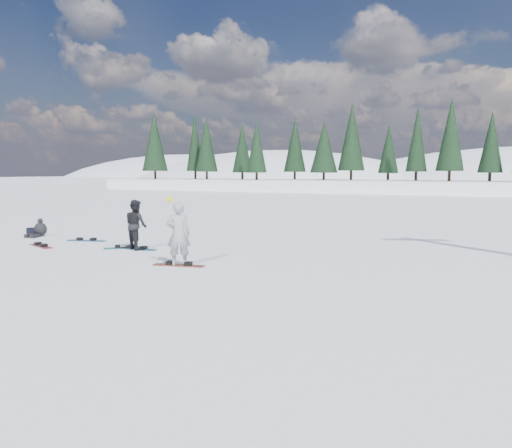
{
  "coord_description": "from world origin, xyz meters",
  "views": [
    {
      "loc": [
        10.83,
        -11.82,
        2.67
      ],
      "look_at": [
        4.2,
        1.53,
        1.1
      ],
      "focal_mm": 35.0,
      "sensor_mm": 36.0,
      "label": 1
    }
  ],
  "objects_px": {
    "seated_rider": "(40,230)",
    "gear_bag": "(33,231)",
    "snowboard_loose_c": "(86,241)",
    "snowboard_loose_b": "(41,246)",
    "snowboard_loose_a": "(126,248)",
    "snowboarder_woman": "(178,234)",
    "snowboarder_man": "(136,225)"
  },
  "relations": [
    {
      "from": "snowboard_loose_b",
      "to": "snowboard_loose_a",
      "type": "distance_m",
      "value": 3.17
    },
    {
      "from": "snowboard_loose_a",
      "to": "snowboarder_man",
      "type": "bearing_deg",
      "value": -49.11
    },
    {
      "from": "snowboarder_man",
      "to": "snowboard_loose_b",
      "type": "distance_m",
      "value": 3.74
    },
    {
      "from": "seated_rider",
      "to": "gear_bag",
      "type": "height_order",
      "value": "seated_rider"
    },
    {
      "from": "snowboard_loose_b",
      "to": "snowboarder_woman",
      "type": "bearing_deg",
      "value": 12.59
    },
    {
      "from": "snowboarder_woman",
      "to": "snowboard_loose_b",
      "type": "bearing_deg",
      "value": -41.19
    },
    {
      "from": "snowboard_loose_b",
      "to": "snowboard_loose_a",
      "type": "bearing_deg",
      "value": 39.4
    },
    {
      "from": "gear_bag",
      "to": "seated_rider",
      "type": "bearing_deg",
      "value": -19.57
    },
    {
      "from": "snowboard_loose_b",
      "to": "snowboard_loose_a",
      "type": "xyz_separation_m",
      "value": [
        2.99,
        1.05,
        0.0
      ]
    },
    {
      "from": "snowboarder_woman",
      "to": "gear_bag",
      "type": "bearing_deg",
      "value": -51.35
    },
    {
      "from": "snowboard_loose_c",
      "to": "gear_bag",
      "type": "bearing_deg",
      "value": 156.24
    },
    {
      "from": "snowboarder_man",
      "to": "snowboard_loose_a",
      "type": "distance_m",
      "value": 0.99
    },
    {
      "from": "snowboarder_woman",
      "to": "snowboard_loose_c",
      "type": "relative_size",
      "value": 1.32
    },
    {
      "from": "snowboard_loose_c",
      "to": "snowboard_loose_b",
      "type": "relative_size",
      "value": 1.0
    },
    {
      "from": "snowboard_loose_c",
      "to": "snowboard_loose_b",
      "type": "bearing_deg",
      "value": -119.65
    },
    {
      "from": "snowboarder_man",
      "to": "snowboard_loose_c",
      "type": "distance_m",
      "value": 3.32
    },
    {
      "from": "gear_bag",
      "to": "snowboard_loose_b",
      "type": "relative_size",
      "value": 0.3
    },
    {
      "from": "snowboarder_man",
      "to": "gear_bag",
      "type": "xyz_separation_m",
      "value": [
        -6.54,
        1.18,
        -0.71
      ]
    },
    {
      "from": "seated_rider",
      "to": "snowboard_loose_a",
      "type": "relative_size",
      "value": 0.63
    },
    {
      "from": "seated_rider",
      "to": "snowboard_loose_c",
      "type": "distance_m",
      "value": 2.75
    },
    {
      "from": "seated_rider",
      "to": "gear_bag",
      "type": "bearing_deg",
      "value": 150.87
    },
    {
      "from": "gear_bag",
      "to": "snowboard_loose_c",
      "type": "bearing_deg",
      "value": -6.6
    },
    {
      "from": "snowboarder_man",
      "to": "snowboard_loose_b",
      "type": "relative_size",
      "value": 1.15
    },
    {
      "from": "snowboarder_woman",
      "to": "seated_rider",
      "type": "bearing_deg",
      "value": -51.19
    },
    {
      "from": "seated_rider",
      "to": "snowboard_loose_b",
      "type": "bearing_deg",
      "value": -49.21
    },
    {
      "from": "seated_rider",
      "to": "snowboard_loose_c",
      "type": "bearing_deg",
      "value": -12.67
    },
    {
      "from": "snowboarder_woman",
      "to": "snowboard_loose_b",
      "type": "height_order",
      "value": "snowboarder_woman"
    },
    {
      "from": "snowboarder_woman",
      "to": "snowboard_loose_a",
      "type": "distance_m",
      "value": 4.16
    },
    {
      "from": "gear_bag",
      "to": "snowboard_loose_a",
      "type": "xyz_separation_m",
      "value": [
        6.02,
        -1.13,
        -0.14
      ]
    },
    {
      "from": "snowboarder_woman",
      "to": "snowboard_loose_b",
      "type": "distance_m",
      "value": 6.69
    },
    {
      "from": "gear_bag",
      "to": "snowboard_loose_c",
      "type": "xyz_separation_m",
      "value": [
        3.43,
        -0.4,
        -0.14
      ]
    },
    {
      "from": "snowboarder_woman",
      "to": "gear_bag",
      "type": "distance_m",
      "value": 10.11
    }
  ]
}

